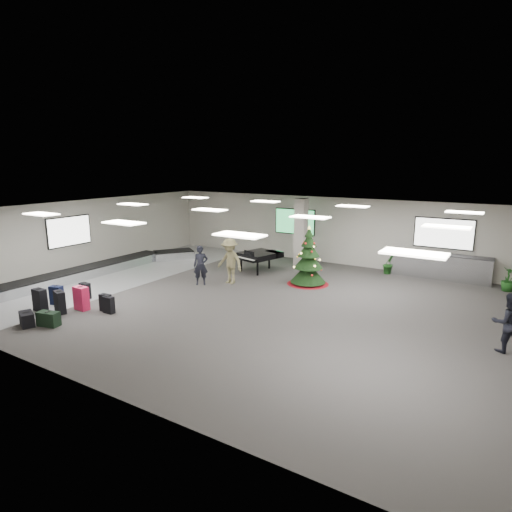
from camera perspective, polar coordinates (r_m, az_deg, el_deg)
The scene contains 20 objects.
ground at distance 15.30m, azimuth 0.05°, elevation -6.03°, with size 18.00×18.00×0.00m, color #34312F.
room_envelope at distance 15.49m, azimuth 0.15°, elevation 3.09°, with size 18.02×14.02×3.21m.
baggage_carousel at distance 20.27m, azimuth -19.31°, elevation -1.50°, with size 2.28×9.71×0.43m.
service_counter at distance 19.65m, azimuth 23.26°, elevation -1.23°, with size 4.05×0.65×1.08m.
suitcase_0 at distance 15.91m, azimuth -26.86°, elevation -5.26°, with size 0.49×0.28×0.77m.
suitcase_1 at distance 15.41m, azimuth -24.70°, elevation -5.62°, with size 0.53×0.38×0.76m.
pink_suitcase at distance 15.47m, azimuth -22.27°, elevation -5.23°, with size 0.51×0.30×0.81m.
suitcase_3 at distance 15.08m, azimuth -19.44°, elevation -5.89°, with size 0.40×0.24×0.59m.
navy_suitcase at distance 16.39m, azimuth -25.05°, elevation -4.76°, with size 0.48×0.36×0.68m.
green_duffel at distance 14.45m, azimuth -25.93°, elevation -7.54°, with size 0.71×0.48×0.46m.
suitcase_7 at distance 14.86m, azimuth -19.05°, elevation -6.17°, with size 0.39×0.21×0.57m.
suitcase_8 at distance 16.68m, azimuth -21.83°, elevation -4.33°, with size 0.40×0.24×0.60m.
black_duffel at distance 14.76m, azimuth -28.24°, elevation -7.41°, with size 0.72×0.56×0.44m.
christmas_tree at distance 17.32m, azimuth 6.99°, elevation -1.08°, with size 1.69×1.69×2.41m.
grand_piano at distance 19.27m, azimuth 0.33°, elevation 0.08°, with size 1.76×2.06×1.01m.
traveler_a at distance 17.26m, azimuth -7.39°, elevation -1.25°, with size 0.58×0.38×1.59m, color black.
traveler_b at distance 17.30m, azimuth -3.51°, elevation -0.69°, with size 1.20×0.69×1.85m, color olive.
traveler_bench at distance 12.88m, azimuth 30.52°, elevation -7.67°, with size 0.77×0.60×1.59m, color black.
potted_plant_left at distance 19.74m, azimuth 17.26°, elevation -0.99°, with size 0.50×0.40×0.91m, color #164618.
potted_plant_right at distance 18.96m, azimuth 30.61°, elevation -2.71°, with size 0.51×0.51×0.92m, color #164618.
Camera 1 is at (7.62, -12.35, 4.84)m, focal length 30.00 mm.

